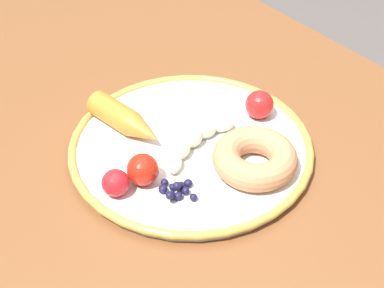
{
  "coord_description": "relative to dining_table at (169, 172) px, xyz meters",
  "views": [
    {
      "loc": [
        0.54,
        -0.36,
        1.26
      ],
      "look_at": [
        0.06,
        0.0,
        0.75
      ],
      "focal_mm": 52.15,
      "sensor_mm": 36.0,
      "label": 1
    }
  ],
  "objects": [
    {
      "name": "dining_table",
      "position": [
        0.0,
        0.0,
        0.0
      ],
      "size": [
        1.25,
        0.8,
        0.74
      ],
      "color": "brown",
      "rests_on": "ground_plane"
    },
    {
      "name": "carrot_orange",
      "position": [
        -0.02,
        -0.06,
        0.12
      ],
      "size": [
        0.14,
        0.06,
        0.04
      ],
      "color": "orange",
      "rests_on": "plate"
    },
    {
      "name": "tomato_far",
      "position": [
        0.08,
        -0.1,
        0.12
      ],
      "size": [
        0.04,
        0.04,
        0.04
      ],
      "primitive_type": "sphere",
      "color": "red",
      "rests_on": "plate"
    },
    {
      "name": "banana",
      "position": [
        0.06,
        0.0,
        0.11
      ],
      "size": [
        0.06,
        0.14,
        0.03
      ],
      "color": "#E9E7BF",
      "rests_on": "plate"
    },
    {
      "name": "tomato_mid",
      "position": [
        0.07,
        0.12,
        0.12
      ],
      "size": [
        0.04,
        0.04,
        0.04
      ],
      "primitive_type": "sphere",
      "color": "red",
      "rests_on": "plate"
    },
    {
      "name": "donut",
      "position": [
        0.15,
        0.04,
        0.12
      ],
      "size": [
        0.15,
        0.15,
        0.04
      ],
      "primitive_type": "torus",
      "rotation": [
        0.0,
        0.0,
        2.8
      ],
      "color": "tan",
      "rests_on": "plate"
    },
    {
      "name": "blueberry_pile",
      "position": [
        0.12,
        -0.07,
        0.1
      ],
      "size": [
        0.05,
        0.05,
        0.02
      ],
      "color": "#191638",
      "rests_on": "plate"
    },
    {
      "name": "tomato_near",
      "position": [
        0.08,
        -0.13,
        0.12
      ],
      "size": [
        0.04,
        0.04,
        0.04
      ],
      "primitive_type": "sphere",
      "color": "red",
      "rests_on": "plate"
    },
    {
      "name": "plate",
      "position": [
        0.06,
        0.0,
        0.09
      ],
      "size": [
        0.35,
        0.35,
        0.02
      ],
      "color": "silver",
      "rests_on": "dining_table"
    }
  ]
}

